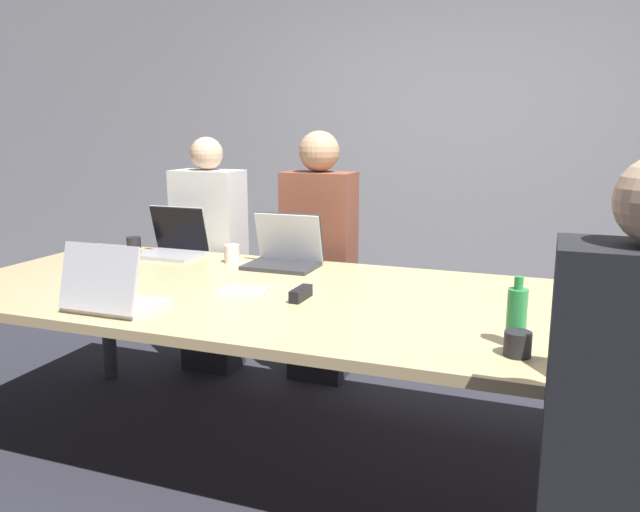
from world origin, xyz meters
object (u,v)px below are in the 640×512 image
(cup_near_right, at_px, (518,344))
(stapler, at_px, (301,294))
(person_near_right, at_px, (632,475))
(person_far_left, at_px, (210,260))
(bottle_near_right, at_px, (517,316))
(cup_far_left, at_px, (134,245))
(laptop_near_left, at_px, (109,292))
(laptop_near_right, at_px, (615,350))
(cup_far_midleft, at_px, (232,254))
(laptop_far_midleft, at_px, (285,251))
(person_far_midleft, at_px, (319,261))
(laptop_far_left, at_px, (175,241))

(cup_near_right, relative_size, stapler, 0.56)
(person_near_right, xyz_separation_m, person_far_left, (-2.13, 1.74, -0.00))
(bottle_near_right, relative_size, cup_far_left, 2.49)
(bottle_near_right, distance_m, person_far_left, 2.18)
(person_far_left, relative_size, laptop_near_left, 4.20)
(laptop_near_right, xyz_separation_m, person_far_left, (-2.11, 1.35, -0.17))
(laptop_near_right, height_order, cup_far_left, laptop_near_right)
(laptop_near_left, bearing_deg, cup_far_midleft, -91.38)
(laptop_far_midleft, relative_size, person_far_midleft, 0.25)
(person_far_midleft, bearing_deg, laptop_near_right, -44.94)
(laptop_near_left, bearing_deg, laptop_near_right, 179.24)
(laptop_near_left, bearing_deg, person_far_left, -75.84)
(cup_far_left, distance_m, stapler, 1.36)
(laptop_near_right, relative_size, person_far_midleft, 0.22)
(cup_near_right, bearing_deg, bottle_near_right, 97.60)
(laptop_near_right, height_order, stapler, laptop_near_right)
(cup_far_midleft, bearing_deg, cup_near_right, -31.15)
(cup_far_left, height_order, laptop_far_midleft, laptop_far_midleft)
(bottle_near_right, height_order, laptop_far_midleft, laptop_far_midleft)
(cup_far_left, bearing_deg, person_far_left, 52.08)
(laptop_far_left, bearing_deg, cup_near_right, -27.17)
(laptop_near_right, bearing_deg, laptop_near_left, -0.76)
(bottle_near_right, relative_size, stapler, 1.54)
(person_near_right, bearing_deg, laptop_near_right, -87.29)
(laptop_far_midleft, bearing_deg, person_far_midleft, 87.33)
(person_far_left, bearing_deg, laptop_far_midleft, -28.53)
(cup_far_left, bearing_deg, laptop_near_left, -57.73)
(person_near_right, height_order, cup_far_left, person_near_right)
(cup_far_left, distance_m, laptop_far_midleft, 0.93)
(laptop_far_left, bearing_deg, cup_far_midleft, -9.36)
(person_far_midleft, xyz_separation_m, laptop_near_left, (-0.34, -1.41, 0.14))
(bottle_near_right, bearing_deg, laptop_far_midleft, 144.83)
(bottle_near_right, relative_size, laptop_near_left, 0.69)
(cup_far_left, height_order, laptop_near_left, laptop_near_left)
(laptop_far_left, xyz_separation_m, laptop_near_left, (0.37, -1.01, 0.00))
(bottle_near_right, xyz_separation_m, cup_far_left, (-2.10, 0.83, -0.05))
(person_near_right, distance_m, cup_far_midleft, 2.24)
(person_far_midleft, bearing_deg, person_far_left, -172.61)
(laptop_far_midleft, relative_size, cup_far_midleft, 3.80)
(cup_near_right, relative_size, cup_far_midleft, 0.89)
(laptop_near_right, height_order, cup_far_midleft, laptop_near_right)
(laptop_near_right, distance_m, cup_far_left, 2.58)
(bottle_near_right, bearing_deg, cup_far_midleft, 151.34)
(cup_far_left, bearing_deg, laptop_far_midleft, 0.19)
(laptop_far_left, relative_size, cup_far_midleft, 3.53)
(cup_far_left, distance_m, laptop_near_left, 1.15)
(bottle_near_right, xyz_separation_m, laptop_far_midleft, (-1.18, 0.83, -0.02))
(person_near_right, relative_size, laptop_near_left, 4.22)
(person_near_right, height_order, person_far_left, person_near_right)
(laptop_near_right, xyz_separation_m, laptop_near_left, (-1.77, 0.02, -0.00))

